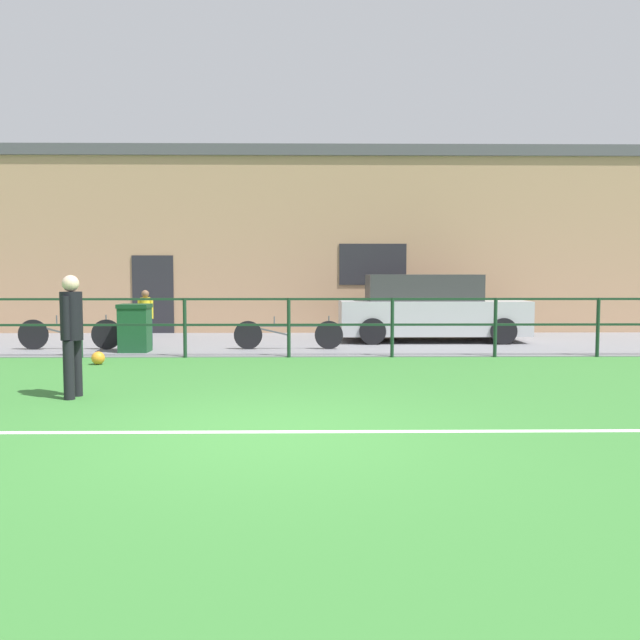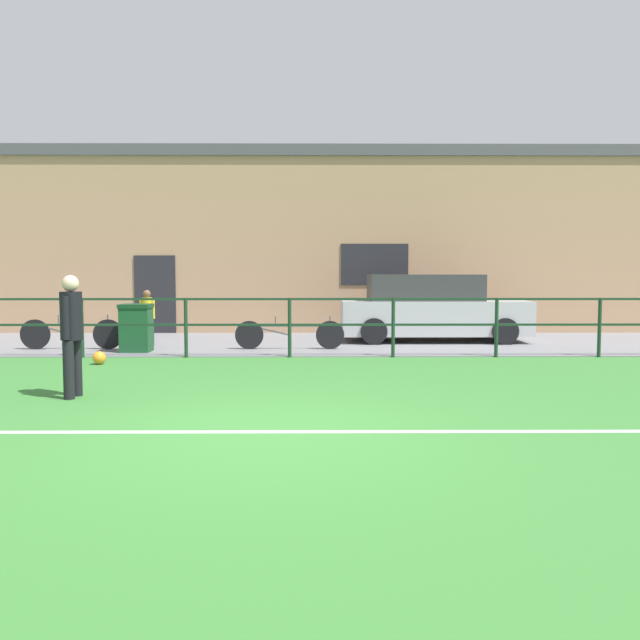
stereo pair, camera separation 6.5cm
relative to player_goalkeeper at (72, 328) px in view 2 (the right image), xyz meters
name	(u,v)px [view 2 (the right image)]	position (x,y,z in m)	size (l,w,h in m)	color
ground	(267,435)	(2.67, -1.93, -0.93)	(60.00, 44.00, 0.04)	#387A33
field_line_touchline	(267,432)	(2.67, -1.88, -0.91)	(36.00, 0.11, 0.00)	white
pavement_strip	(294,343)	(2.67, 6.57, -0.90)	(48.00, 5.00, 0.02)	slate
perimeter_fence	(290,319)	(2.67, 4.07, -0.16)	(36.07, 0.07, 1.15)	#193823
clubhouse_facade	(298,242)	(2.67, 10.27, 1.62)	(28.00, 2.56, 5.04)	tan
player_goalkeeper	(72,328)	(0.00, 0.00, 0.00)	(0.28, 0.44, 1.60)	black
soccer_ball_spare	(99,358)	(-0.69, 3.12, -0.79)	(0.23, 0.23, 0.23)	orange
spectator_child	(147,314)	(-0.57, 6.01, -0.19)	(0.34, 0.22, 1.23)	#232D4C
parked_car_red	(430,309)	(5.91, 6.99, -0.14)	(4.35, 1.86, 1.57)	#B7B7BC
bicycle_parked_1	(289,334)	(2.62, 5.27, -0.57)	(2.31, 0.04, 0.71)	black
bicycle_parked_2	(71,334)	(-1.98, 5.27, -0.56)	(2.17, 0.04, 0.73)	black
trash_bin_0	(136,328)	(-0.49, 4.84, -0.39)	(0.62, 0.53, 0.98)	#194C28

